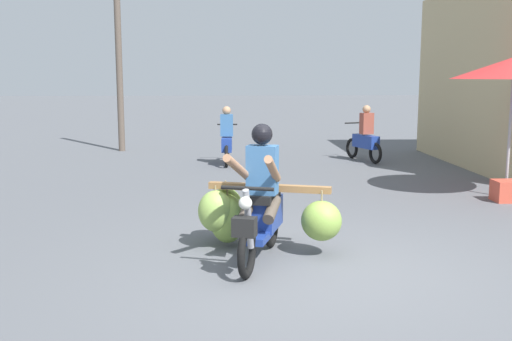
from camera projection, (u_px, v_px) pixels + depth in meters
The scene contains 6 objects.
ground_plane at pixel (317, 273), 6.48m from camera, with size 120.00×120.00×0.00m, color #56595E.
motorbike_main_loaded at pixel (252, 211), 7.20m from camera, with size 1.76×2.00×1.58m.
motorbike_distant_ahead_left at pixel (365, 139), 14.91m from camera, with size 0.70×1.56×1.40m.
motorbike_distant_ahead_right at pixel (227, 141), 14.38m from camera, with size 0.50×1.62×1.40m.
produce_crate at pixel (510, 191), 10.17m from camera, with size 0.56×0.40×0.36m, color #CC4C38.
utility_pole at pixel (119, 58), 16.69m from camera, with size 0.18×0.18×5.20m, color brown.
Camera 1 is at (-0.96, -6.19, 2.11)m, focal length 42.10 mm.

